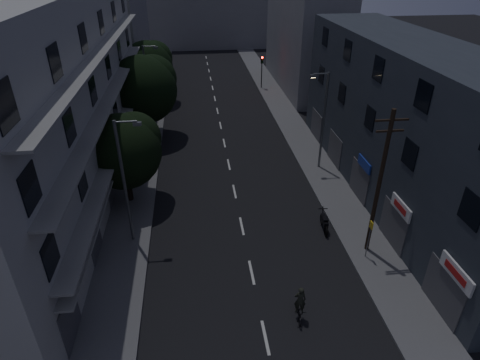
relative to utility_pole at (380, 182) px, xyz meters
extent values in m
plane|color=black|center=(-7.30, 17.43, -4.87)|extent=(160.00, 160.00, 0.00)
cube|color=#565659|center=(-14.80, 17.43, -4.79)|extent=(3.00, 90.00, 0.15)
cube|color=#565659|center=(0.20, 17.43, -4.79)|extent=(3.00, 90.00, 0.15)
cube|color=beige|center=(-7.30, -5.57, -4.86)|extent=(0.15, 2.00, 0.01)
cube|color=beige|center=(-7.30, -1.07, -4.86)|extent=(0.15, 2.00, 0.01)
cube|color=beige|center=(-7.30, 3.43, -4.86)|extent=(0.15, 2.00, 0.01)
cube|color=beige|center=(-7.30, 7.93, -4.86)|extent=(0.15, 2.00, 0.01)
cube|color=beige|center=(-7.30, 12.43, -4.86)|extent=(0.15, 2.00, 0.01)
cube|color=beige|center=(-7.30, 16.93, -4.86)|extent=(0.15, 2.00, 0.01)
cube|color=beige|center=(-7.30, 21.43, -4.86)|extent=(0.15, 2.00, 0.01)
cube|color=beige|center=(-7.30, 25.93, -4.86)|extent=(0.15, 2.00, 0.01)
cube|color=beige|center=(-7.30, 30.43, -4.86)|extent=(0.15, 2.00, 0.01)
cube|color=beige|center=(-7.30, 34.93, -4.86)|extent=(0.15, 2.00, 0.01)
cube|color=beige|center=(-7.30, 39.43, -4.86)|extent=(0.15, 2.00, 0.01)
cube|color=beige|center=(-7.30, 43.93, -4.86)|extent=(0.15, 2.00, 0.01)
cube|color=beige|center=(-7.30, 48.43, -4.86)|extent=(0.15, 2.00, 0.01)
cube|color=beige|center=(-7.30, 52.93, -4.86)|extent=(0.15, 2.00, 0.01)
cube|color=#A0A09B|center=(-19.30, 10.43, 2.13)|extent=(6.00, 36.00, 14.00)
cube|color=black|center=(-16.28, -4.57, -2.87)|extent=(0.06, 1.60, 1.60)
cube|color=black|center=(-16.28, 1.43, -2.87)|extent=(0.06, 1.60, 1.60)
cube|color=black|center=(-16.28, 7.43, -2.87)|extent=(0.06, 1.60, 1.60)
cube|color=black|center=(-16.28, 13.43, -2.87)|extent=(0.06, 1.60, 1.60)
cube|color=black|center=(-16.28, 19.43, -2.87)|extent=(0.06, 1.60, 1.60)
cube|color=black|center=(-16.28, 25.43, -2.87)|extent=(0.06, 1.60, 1.60)
cube|color=black|center=(-16.28, -4.57, 0.33)|extent=(0.06, 1.60, 1.60)
cube|color=black|center=(-16.28, 1.43, 0.33)|extent=(0.06, 1.60, 1.60)
cube|color=black|center=(-16.28, 7.43, 0.33)|extent=(0.06, 1.60, 1.60)
cube|color=black|center=(-16.28, 13.43, 0.33)|extent=(0.06, 1.60, 1.60)
cube|color=black|center=(-16.28, 19.43, 0.33)|extent=(0.06, 1.60, 1.60)
cube|color=black|center=(-16.28, 25.43, 0.33)|extent=(0.06, 1.60, 1.60)
cube|color=black|center=(-16.28, -4.57, 3.53)|extent=(0.06, 1.60, 1.60)
cube|color=black|center=(-16.28, 1.43, 3.53)|extent=(0.06, 1.60, 1.60)
cube|color=black|center=(-16.28, 7.43, 3.53)|extent=(0.06, 1.60, 1.60)
cube|color=black|center=(-16.28, 13.43, 3.53)|extent=(0.06, 1.60, 1.60)
cube|color=black|center=(-16.28, 19.43, 3.53)|extent=(0.06, 1.60, 1.60)
cube|color=black|center=(-16.28, 25.43, 3.53)|extent=(0.06, 1.60, 1.60)
cube|color=black|center=(-16.28, -4.57, 6.73)|extent=(0.06, 1.60, 1.60)
cube|color=black|center=(-16.28, 1.43, 6.73)|extent=(0.06, 1.60, 1.60)
cube|color=black|center=(-16.28, 7.43, 6.73)|extent=(0.06, 1.60, 1.60)
cube|color=black|center=(-16.28, 13.43, 6.73)|extent=(0.06, 1.60, 1.60)
cube|color=black|center=(-16.28, 19.43, 6.73)|extent=(0.06, 1.60, 1.60)
cube|color=black|center=(-16.28, 25.43, 6.73)|extent=(0.06, 1.60, 1.60)
cube|color=gray|center=(-15.80, 10.43, -0.87)|extent=(1.00, 32.40, 0.12)
cube|color=gray|center=(-15.80, 10.43, 2.33)|extent=(1.00, 32.40, 0.12)
cube|color=gray|center=(-15.80, 10.43, 5.53)|extent=(1.00, 32.40, 0.12)
cube|color=gray|center=(-15.90, 10.43, -1.77)|extent=(0.80, 32.40, 0.12)
cube|color=#424247|center=(-16.27, -4.57, -3.47)|extent=(0.06, 2.40, 2.40)
cube|color=#424247|center=(-16.27, 1.43, -3.47)|extent=(0.06, 2.40, 2.40)
cube|color=#424247|center=(-16.27, 7.43, -3.47)|extent=(0.06, 2.40, 2.40)
cube|color=#424247|center=(-16.27, 13.43, -3.47)|extent=(0.06, 2.40, 2.40)
cube|color=#424247|center=(-16.27, 19.43, -3.47)|extent=(0.06, 2.40, 2.40)
cube|color=#424247|center=(-16.27, 25.43, -3.47)|extent=(0.06, 2.40, 2.40)
cube|color=#292F38|center=(4.70, 6.43, 0.63)|extent=(6.00, 28.00, 11.00)
cube|color=black|center=(1.68, -5.07, 1.43)|extent=(0.06, 1.40, 1.50)
cube|color=black|center=(1.68, 0.43, 1.43)|extent=(0.06, 1.40, 1.50)
cube|color=black|center=(1.68, 5.93, 1.43)|extent=(0.06, 1.40, 1.50)
cube|color=black|center=(1.68, 11.43, 1.43)|extent=(0.06, 1.40, 1.50)
cube|color=black|center=(1.68, 16.93, 1.43)|extent=(0.06, 1.40, 1.50)
cube|color=black|center=(1.68, 0.43, 4.73)|extent=(0.06, 1.40, 1.50)
cube|color=black|center=(1.68, 5.93, 4.73)|extent=(0.06, 1.40, 1.50)
cube|color=black|center=(1.68, 11.43, 4.73)|extent=(0.06, 1.40, 1.50)
cube|color=black|center=(1.68, 16.93, 4.73)|extent=(0.06, 1.40, 1.50)
cube|color=#424247|center=(1.67, -5.07, -3.47)|extent=(0.06, 3.00, 2.60)
cube|color=#424247|center=(1.67, 0.43, -3.47)|extent=(0.06, 3.00, 2.60)
cube|color=#424247|center=(1.67, 5.93, -3.47)|extent=(0.06, 3.00, 2.60)
cube|color=#424247|center=(1.67, 11.43, -3.47)|extent=(0.06, 3.00, 2.60)
cube|color=#424247|center=(1.67, 16.93, -3.47)|extent=(0.06, 3.00, 2.60)
cube|color=silver|center=(1.60, -5.57, -1.77)|extent=(0.12, 2.40, 0.80)
cube|color=#B21414|center=(1.52, -5.57, -1.77)|extent=(0.02, 1.60, 0.36)
cube|color=silver|center=(1.60, -0.07, -1.77)|extent=(0.12, 2.20, 0.80)
cube|color=#B21414|center=(1.52, -0.07, -1.77)|extent=(0.02, 1.40, 0.36)
cube|color=navy|center=(1.60, 5.43, -1.77)|extent=(0.12, 2.00, 0.70)
cube|color=slate|center=(-19.30, 40.43, 3.13)|extent=(6.00, 20.00, 16.00)
cube|color=slate|center=(4.70, 34.43, 1.63)|extent=(6.00, 20.00, 13.00)
cube|color=slate|center=(-7.30, 62.43, 0.13)|extent=(24.00, 8.00, 10.00)
cylinder|color=black|center=(-15.05, 7.54, -2.95)|extent=(0.44, 0.44, 3.54)
sphere|color=black|center=(-15.05, 7.54, -0.83)|extent=(5.30, 5.30, 5.30)
sphere|color=black|center=(-14.26, 8.20, -0.16)|extent=(3.71, 3.71, 3.71)
sphere|color=black|center=(-15.72, 7.01, -0.43)|extent=(3.45, 3.45, 3.45)
cylinder|color=black|center=(-14.62, 19.27, -2.61)|extent=(0.44, 0.44, 4.22)
sphere|color=black|center=(-14.62, 19.27, -0.07)|extent=(6.36, 6.36, 6.36)
sphere|color=black|center=(-13.67, 20.07, 0.72)|extent=(4.45, 4.45, 4.45)
sphere|color=black|center=(-15.42, 18.64, 0.40)|extent=(4.13, 4.13, 4.13)
cylinder|color=black|center=(-15.02, 29.68, -2.78)|extent=(0.44, 0.44, 3.87)
sphere|color=black|center=(-15.02, 29.68, -0.45)|extent=(5.79, 5.79, 5.79)
sphere|color=black|center=(-14.15, 30.40, 0.27)|extent=(4.05, 4.05, 4.05)
sphere|color=black|center=(-15.74, 29.10, -0.02)|extent=(3.76, 3.76, 3.76)
cylinder|color=black|center=(-0.83, 33.79, -3.12)|extent=(0.12, 0.12, 3.20)
cube|color=black|center=(-0.83, 33.79, -1.07)|extent=(0.28, 0.22, 0.90)
sphere|color=#FF0C05|center=(-0.83, 33.64, -0.74)|extent=(0.22, 0.22, 0.22)
sphere|color=#3F330C|center=(-0.83, 33.64, -1.04)|extent=(0.22, 0.22, 0.22)
sphere|color=black|center=(-0.83, 33.64, -1.34)|extent=(0.22, 0.22, 0.22)
cylinder|color=black|center=(-13.63, 30.97, -3.12)|extent=(0.12, 0.12, 3.20)
cube|color=black|center=(-13.63, 30.97, -1.07)|extent=(0.28, 0.22, 0.90)
sphere|color=black|center=(-13.63, 30.82, -0.74)|extent=(0.22, 0.22, 0.22)
sphere|color=#3F330C|center=(-13.63, 30.82, -1.04)|extent=(0.22, 0.22, 0.22)
sphere|color=#0CFF26|center=(-13.63, 30.82, -1.34)|extent=(0.22, 0.22, 0.22)
cylinder|color=#5B5D62|center=(-14.35, 2.74, -0.72)|extent=(0.18, 0.18, 8.00)
cylinder|color=#5B5D62|center=(-13.75, 2.74, 3.18)|extent=(1.20, 0.10, 0.10)
cube|color=#5B5D62|center=(-13.15, 2.74, 3.03)|extent=(0.45, 0.25, 0.18)
cube|color=#4C4C4C|center=(-13.15, 2.74, 2.93)|extent=(0.35, 0.18, 0.04)
cylinder|color=#5B5F63|center=(0.23, 10.90, -0.72)|extent=(0.18, 0.18, 8.00)
cylinder|color=#5B5F63|center=(-0.37, 10.90, 3.18)|extent=(1.20, 0.10, 0.10)
cube|color=#5B5F63|center=(-0.97, 10.90, 3.03)|extent=(0.45, 0.25, 0.18)
cube|color=#FFD88C|center=(-0.97, 10.90, 2.93)|extent=(0.35, 0.18, 0.04)
cylinder|color=#575A5E|center=(-14.54, 22.62, -0.72)|extent=(0.18, 0.18, 8.00)
cylinder|color=#575A5E|center=(-13.94, 22.62, 3.18)|extent=(1.20, 0.10, 0.10)
cube|color=#575A5E|center=(-13.34, 22.62, 3.03)|extent=(0.45, 0.25, 0.18)
cube|color=#4C4C4C|center=(-13.34, 22.62, 2.93)|extent=(0.35, 0.18, 0.04)
cylinder|color=black|center=(0.00, 0.00, -0.22)|extent=(0.24, 0.24, 9.00)
cube|color=black|center=(0.00, 0.00, 3.68)|extent=(1.80, 0.10, 0.10)
cube|color=black|center=(0.00, 0.00, 3.08)|extent=(1.50, 0.10, 0.10)
cylinder|color=#595B60|center=(-0.35, -0.69, -3.47)|extent=(0.06, 0.06, 2.50)
cube|color=yellow|center=(-0.35, -0.69, -2.42)|extent=(0.05, 0.35, 0.45)
torus|color=black|center=(-2.02, 1.77, -4.54)|extent=(0.20, 0.79, 0.78)
torus|color=black|center=(-1.89, 3.08, -4.54)|extent=(0.20, 0.79, 0.78)
cube|color=black|center=(-1.95, 2.42, -4.18)|extent=(0.40, 1.23, 0.39)
cube|color=black|center=(-1.97, 2.26, -3.90)|extent=(0.38, 0.53, 0.11)
cylinder|color=black|center=(-1.89, 3.03, -4.04)|extent=(0.11, 0.48, 0.93)
cube|color=black|center=(-1.88, 3.14, -3.71)|extent=(0.61, 0.10, 0.04)
imported|color=black|center=(-5.43, -4.58, -4.45)|extent=(0.74, 1.65, 0.84)
imported|color=black|center=(-5.43, -4.58, -3.65)|extent=(0.63, 0.45, 1.60)
camera|label=1|loc=(-10.07, -18.21, 11.20)|focal=30.00mm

